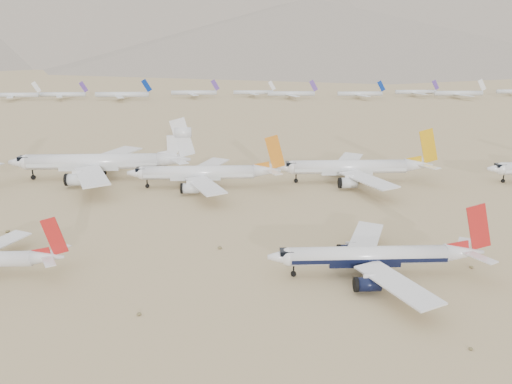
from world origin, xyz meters
TOP-DOWN VIEW (x-y plane):
  - ground at (0.00, 0.00)m, footprint 7000.00×7000.00m
  - main_airliner at (2.89, -0.73)m, footprint 44.20×43.17m
  - row2_gold_tail at (15.23, 70.77)m, footprint 52.75×51.59m
  - row2_orange_tail at (-36.52, 66.50)m, footprint 49.59×48.51m
  - row2_white_trijet at (-73.06, 78.84)m, footprint 61.74×60.34m
  - distant_storage_row at (6.89, 333.99)m, footprint 565.94×59.76m
  - foothills at (526.68, 1100.00)m, footprint 4637.50×1395.00m
  - desert_scrub at (-0.20, -28.37)m, footprint 261.14×128.71m

SIDE VIEW (x-z plane):
  - ground at x=0.00m, z-range 0.00..0.00m
  - desert_scrub at x=-0.20m, z-range -0.03..0.60m
  - main_airliner at x=2.89m, z-range -3.51..12.09m
  - distant_storage_row at x=6.89m, z-range -3.04..11.83m
  - row2_orange_tail at x=-36.52m, z-range -3.88..13.81m
  - row2_gold_tail at x=15.23m, z-range -4.14..14.64m
  - row2_white_trijet at x=-73.06m, z-range -4.61..17.27m
  - foothills at x=526.68m, z-range -10.35..144.65m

